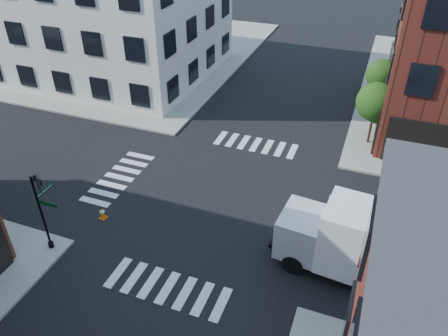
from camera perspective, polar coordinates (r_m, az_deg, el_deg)
ground at (r=26.07m, az=-0.42°, el=-4.37°), size 120.00×120.00×0.00m
sidewalk_nw at (r=51.66m, az=-14.39°, el=14.89°), size 30.00×30.00×0.15m
building_nw at (r=45.14m, az=-16.76°, el=19.06°), size 22.00×16.00×11.00m
tree_near at (r=31.80m, az=19.30°, el=7.89°), size 2.69×2.69×4.49m
tree_far at (r=37.45m, az=19.95°, el=11.21°), size 2.43×2.43×4.07m
signal_pole at (r=23.03m, az=-22.64°, el=-4.47°), size 1.29×1.24×4.60m
box_truck at (r=21.39m, az=18.94°, el=-9.80°), size 8.83×3.38×3.92m
traffic_cone at (r=25.63m, az=-15.59°, el=-5.72°), size 0.44×0.44×0.70m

